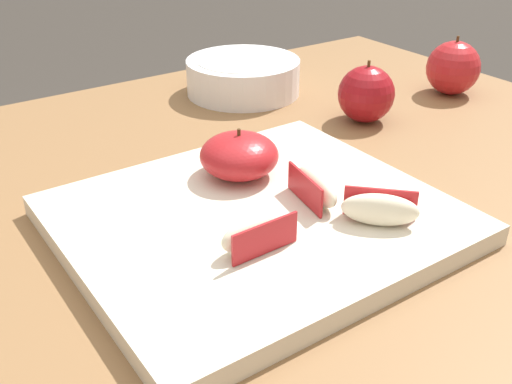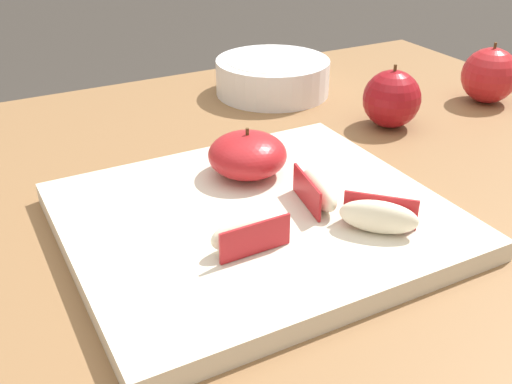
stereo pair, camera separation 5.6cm
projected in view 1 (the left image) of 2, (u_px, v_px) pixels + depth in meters
The scene contains 9 objects.
dining_table at pixel (234, 291), 0.69m from camera, with size 1.15×0.84×0.78m.
cutting_board at pixel (256, 220), 0.58m from camera, with size 0.35×0.31×0.02m.
apple_half_skin_up at pixel (239, 155), 0.62m from camera, with size 0.08×0.08×0.05m.
apple_wedge_right at pixel (257, 232), 0.51m from camera, with size 0.07×0.03×0.03m.
apple_wedge_near_knife at pixel (315, 186), 0.58m from camera, with size 0.04×0.07×0.03m.
apple_wedge_front at pixel (380, 209), 0.54m from camera, with size 0.07×0.07×0.03m.
whole_apple_crimson at pixel (453, 68), 0.90m from camera, with size 0.08×0.08×0.09m.
whole_apple_red_delicious at pixel (366, 94), 0.80m from camera, with size 0.08×0.08×0.08m.
ceramic_fruit_bowl at pixel (243, 75), 0.91m from camera, with size 0.17×0.17×0.05m.
Camera 1 is at (-0.29, -0.47, 1.09)m, focal length 42.36 mm.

